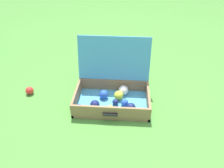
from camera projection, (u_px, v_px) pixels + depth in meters
ground_plane at (121, 105)px, 1.77m from camera, size 16.00×16.00×0.00m
open_suitcase at (113, 90)px, 1.76m from camera, size 0.60×0.48×0.49m
stray_ball_on_grass at (30, 91)px, 1.87m from camera, size 0.07×0.07×0.07m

